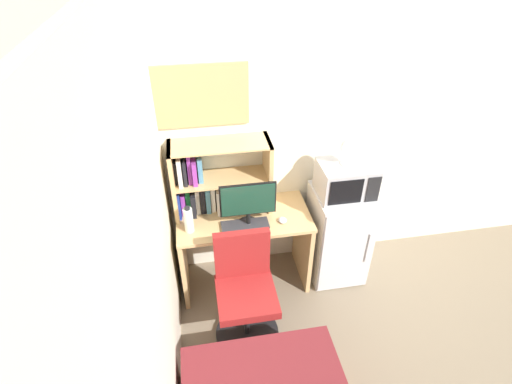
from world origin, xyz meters
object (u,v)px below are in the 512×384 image
at_px(monitor, 248,202).
at_px(mini_fridge, 338,234).
at_px(keyboard, 245,225).
at_px(computer_mouse, 283,220).
at_px(microwave, 346,180).
at_px(desk_fan, 350,150).
at_px(wall_corkboard, 197,96).
at_px(hutch_bookshelf, 207,180).
at_px(desk_chair, 245,296).
at_px(water_bottle, 189,220).

relative_size(monitor, mini_fridge, 0.50).
bearing_deg(keyboard, computer_mouse, 0.25).
relative_size(mini_fridge, microwave, 1.96).
height_order(desk_fan, wall_corkboard, wall_corkboard).
bearing_deg(monitor, hutch_bookshelf, 138.47).
bearing_deg(hutch_bookshelf, desk_chair, -73.51).
xyz_separation_m(monitor, water_bottle, (-0.47, 0.01, -0.11)).
relative_size(keyboard, computer_mouse, 4.69).
bearing_deg(keyboard, desk_fan, 7.74).
bearing_deg(microwave, keyboard, -171.94).
height_order(monitor, computer_mouse, monitor).
bearing_deg(hutch_bookshelf, keyboard, -46.09).
distance_m(hutch_bookshelf, monitor, 0.40).
relative_size(computer_mouse, water_bottle, 0.35).
bearing_deg(computer_mouse, microwave, 12.33).
bearing_deg(microwave, hutch_bookshelf, 172.12).
bearing_deg(mini_fridge, desk_chair, -150.36).
bearing_deg(water_bottle, computer_mouse, -1.42).
relative_size(keyboard, microwave, 0.84).
distance_m(hutch_bookshelf, keyboard, 0.47).
distance_m(computer_mouse, wall_corkboard, 1.17).
distance_m(microwave, desk_fan, 0.28).
bearing_deg(microwave, monitor, -172.66).
bearing_deg(microwave, desk_chair, -150.22).
distance_m(monitor, wall_corkboard, 0.88).
bearing_deg(desk_chair, mini_fridge, 29.64).
xyz_separation_m(hutch_bookshelf, monitor, (0.30, -0.26, -0.07)).
distance_m(hutch_bookshelf, desk_chair, 0.96).
xyz_separation_m(desk_fan, wall_corkboard, (-1.13, 0.28, 0.40)).
bearing_deg(water_bottle, keyboard, -2.59).
xyz_separation_m(hutch_bookshelf, computer_mouse, (0.57, -0.27, -0.27)).
bearing_deg(mini_fridge, monitor, -172.86).
height_order(hutch_bookshelf, monitor, hutch_bookshelf).
height_order(hutch_bookshelf, wall_corkboard, wall_corkboard).
height_order(mini_fridge, desk_chair, desk_chair).
relative_size(hutch_bookshelf, computer_mouse, 9.79).
bearing_deg(computer_mouse, monitor, 177.25).
relative_size(monitor, wall_corkboard, 0.58).
height_order(hutch_bookshelf, computer_mouse, hutch_bookshelf).
bearing_deg(desk_chair, computer_mouse, 47.54).
bearing_deg(desk_fan, mini_fridge, 31.02).
bearing_deg(hutch_bookshelf, computer_mouse, -25.62).
distance_m(hutch_bookshelf, desk_fan, 1.16).
distance_m(computer_mouse, mini_fridge, 0.65).
distance_m(mini_fridge, desk_fan, 0.86).
xyz_separation_m(monitor, microwave, (0.83, 0.11, 0.05)).
height_order(microwave, wall_corkboard, wall_corkboard).
relative_size(desk_chair, wall_corkboard, 1.21).
bearing_deg(microwave, computer_mouse, -167.67).
height_order(water_bottle, desk_fan, desk_fan).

